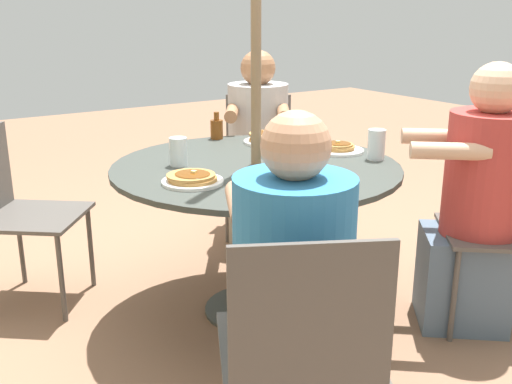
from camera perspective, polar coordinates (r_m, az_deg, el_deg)
name	(u,v)px	position (r m, az deg, el deg)	size (l,w,h in m)	color
ground_plane	(256,310)	(2.91, 0.00, -11.13)	(12.00, 12.00, 0.00)	#8C664C
patio_table	(256,187)	(2.67, 0.00, 0.43)	(1.28, 1.28, 0.71)	#383D38
umbrella_pole	(256,40)	(2.56, 0.00, 14.28)	(0.04, 0.04, 2.50)	#846B4C
patio_chair_north	(258,154)	(3.80, 0.20, 3.68)	(0.61, 0.61, 0.85)	#514C47
diner_north	(258,156)	(3.63, 0.18, 3.46)	(0.61, 0.57, 1.14)	beige
patio_chair_east	(16,205)	(3.03, -21.90, -1.13)	(0.61, 0.61, 0.85)	#514C47
patio_chair_south	(301,347)	(1.69, 4.32, -14.47)	(0.59, 0.59, 0.85)	#514C47
diner_south	(291,312)	(1.83, 3.35, -11.31)	(0.56, 0.51, 1.12)	#3D3D42
diner_west	(476,210)	(2.77, 20.24, -1.66)	(0.57, 0.59, 1.17)	slate
pancake_plate_a	(192,179)	(2.37, -6.09, 1.24)	(0.25, 0.25, 0.05)	white
pancake_plate_b	(338,148)	(2.91, 7.83, 4.14)	(0.25, 0.25, 0.05)	white
pancake_plate_c	(267,138)	(3.07, 1.07, 5.12)	(0.25, 0.25, 0.06)	white
pancake_plate_d	(269,177)	(2.36, 1.28, 1.41)	(0.25, 0.25, 0.06)	white
pancake_plate_e	(288,153)	(2.78, 3.06, 3.72)	(0.25, 0.25, 0.06)	white
syrup_bottle	(217,128)	(3.17, -3.78, 6.06)	(0.09, 0.07, 0.14)	brown
coffee_cup	(286,155)	(2.59, 2.88, 3.51)	(0.09, 0.09, 0.10)	#33513D
drinking_glass_a	(178,152)	(2.64, -7.40, 3.84)	(0.08, 0.08, 0.12)	silver
drinking_glass_b	(376,145)	(2.78, 11.39, 4.46)	(0.08, 0.08, 0.14)	silver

